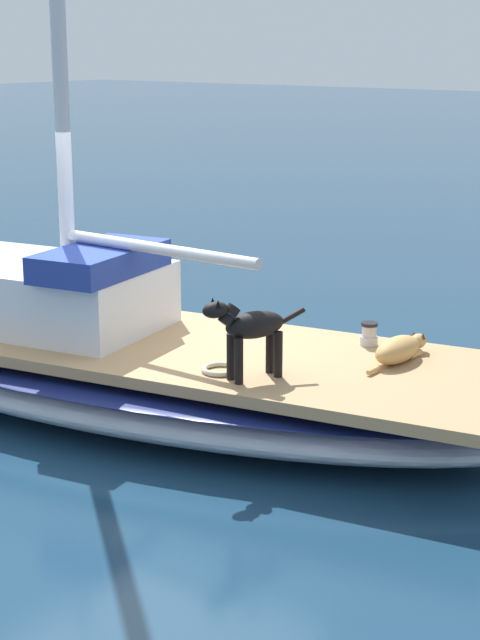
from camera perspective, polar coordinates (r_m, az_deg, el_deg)
ground_plane at (r=9.67m, az=-4.74°, el=-4.84°), size 120.00×120.00×0.00m
sailboat_main at (r=9.56m, az=-4.78°, el=-2.96°), size 3.82×7.58×0.66m
mast_main at (r=9.48m, az=-9.29°, el=16.18°), size 0.14×2.27×6.36m
cabin_house at (r=9.98m, az=-10.41°, el=1.61°), size 1.79×2.45×0.84m
dog_black at (r=8.23m, az=0.54°, el=-0.47°), size 0.89×0.45×0.70m
dog_tan at (r=8.88m, az=8.77°, el=-1.60°), size 0.95×0.26×0.22m
deck_winch at (r=9.32m, az=7.12°, el=-0.80°), size 0.16×0.16×0.21m
coiled_rope at (r=8.52m, az=-1.07°, el=-2.73°), size 0.32×0.32×0.04m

